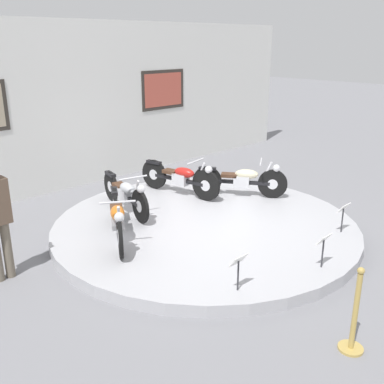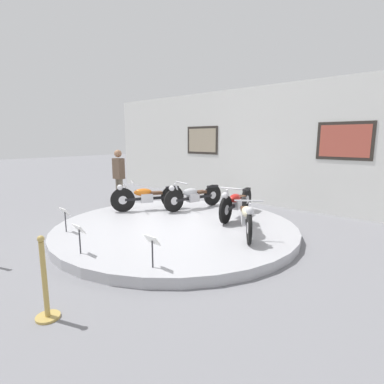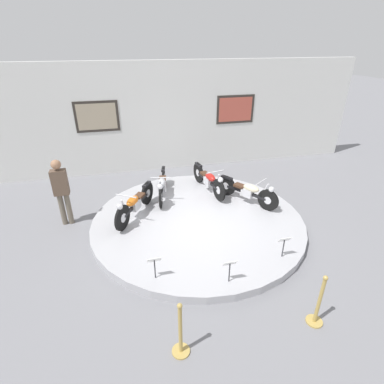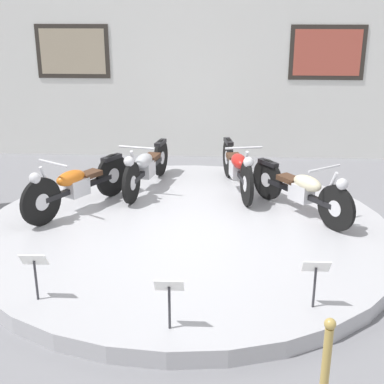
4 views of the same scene
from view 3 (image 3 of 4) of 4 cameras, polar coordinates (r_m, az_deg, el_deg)
name	(u,v)px [view 3 (image 3 of 4)]	position (r m, az deg, el deg)	size (l,w,h in m)	color
ground_plane	(198,224)	(7.85, 1.09, -6.05)	(60.00, 60.00, 0.00)	slate
display_platform	(198,221)	(7.80, 1.10, -5.48)	(5.38, 5.38, 0.18)	#ADADB2
back_wall	(169,117)	(10.78, -4.37, 13.97)	(14.00, 0.22, 3.71)	silver
motorcycle_orange	(135,203)	(7.76, -10.84, -2.08)	(1.09, 1.72, 0.80)	black
motorcycle_silver	(162,185)	(8.66, -5.73, 1.40)	(0.59, 1.92, 0.78)	black
motorcycle_red	(209,179)	(8.93, 3.22, 2.41)	(0.56, 1.97, 0.80)	black
motorcycle_cream	(248,191)	(8.42, 10.57, 0.24)	(1.17, 1.63, 0.78)	black
info_placard_front_left	(154,263)	(5.81, -7.17, -13.21)	(0.26, 0.11, 0.51)	#333338
info_placard_front_centre	(230,266)	(5.74, 7.22, -13.83)	(0.26, 0.11, 0.51)	#333338
info_placard_front_right	(284,242)	(6.55, 17.15, -9.14)	(0.26, 0.11, 0.51)	#333338
visitor_standing	(61,189)	(8.05, -23.65, 0.58)	(0.36, 0.23, 1.76)	#6B6051
stanchion_post_left_of_entry	(181,337)	(4.95, -2.20, -25.83)	(0.28, 0.28, 1.02)	tan
stanchion_post_right_of_entry	(318,307)	(5.69, 22.83, -19.61)	(0.28, 0.28, 1.02)	tan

